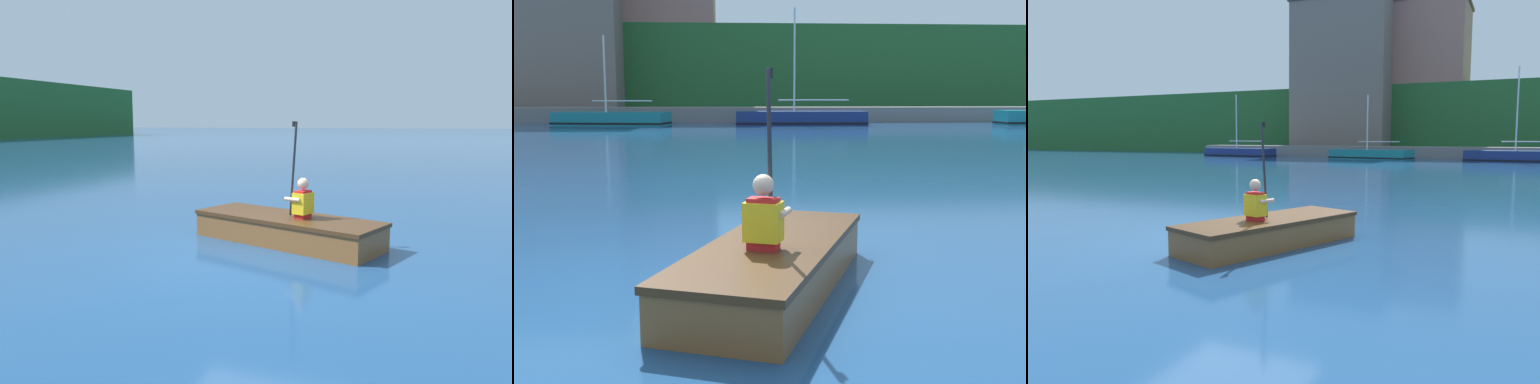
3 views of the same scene
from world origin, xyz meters
The scene contains 3 objects.
ground_plane centered at (0.00, 0.00, 0.00)m, with size 300.00×300.00×0.00m, color navy.
rowboat_foreground centered at (0.90, -0.17, 0.24)m, with size 1.98×3.15×0.42m.
person_paddler centered at (0.79, -0.48, 0.70)m, with size 0.42×0.42×1.44m.
Camera 1 is at (-6.40, -2.18, 1.85)m, focal length 35.00 mm.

